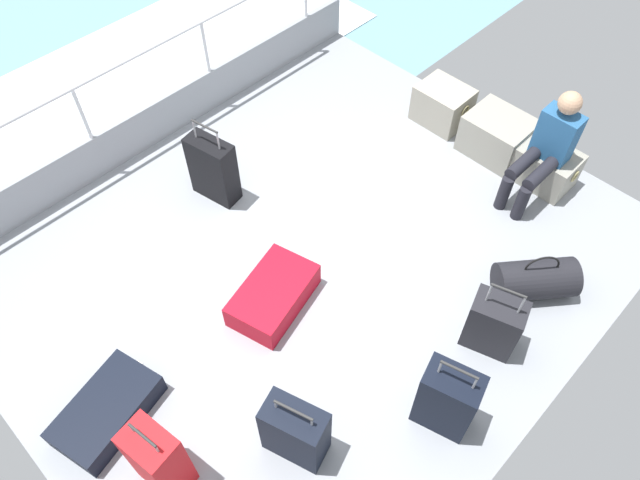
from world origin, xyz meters
The scene contains 16 objects.
ground_plane centered at (0.00, 0.00, -0.03)m, with size 4.40×5.20×0.06m, color gray.
gunwale_port centered at (-2.17, 0.00, 0.23)m, with size 0.06×5.20×0.45m, color gray.
railing_port centered at (-2.17, 0.00, 0.78)m, with size 0.04×4.20×1.02m.
sea_wake centered at (-3.60, 0.00, -0.34)m, with size 12.00×12.00×0.01m.
cargo_crate_0 centered at (-0.30, 2.20, 0.20)m, with size 0.55×0.42×0.40m.
cargo_crate_1 centered at (0.36, 2.20, 0.21)m, with size 0.64×0.49×0.41m.
cargo_crate_2 centered at (0.92, 2.18, 0.19)m, with size 0.59×0.40×0.37m.
passenger_seated centered at (0.92, 2.00, 0.56)m, with size 0.34×0.66×1.07m.
suitcase_0 centered at (0.11, -0.56, 0.12)m, with size 0.63×0.84×0.24m.
suitcase_1 centered at (-1.16, -0.10, 0.33)m, with size 0.47×0.28×0.85m.
suitcase_2 centered at (1.08, -1.25, 0.28)m, with size 0.48×0.35×0.66m.
suitcase_3 centered at (0.61, -2.00, 0.35)m, with size 0.38×0.28×0.80m.
suitcase_4 centered at (1.68, -0.37, 0.32)m, with size 0.44×0.34×0.79m.
suitcase_5 centered at (1.56, 0.38, 0.26)m, with size 0.45×0.36×0.74m.
suitcase_6 centered at (-0.04, -2.04, 0.10)m, with size 0.61×0.84×0.20m.
duffel_bag centered at (1.55, 1.03, 0.17)m, with size 0.67×0.70×0.48m.
Camera 1 is at (2.19, -2.14, 4.22)m, focal length 33.53 mm.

